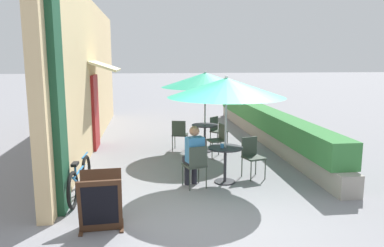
# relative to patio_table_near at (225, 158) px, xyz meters

# --- Properties ---
(ground_plane) EXTENTS (120.00, 120.00, 0.00)m
(ground_plane) POSITION_rel_patio_table_near_xyz_m (-0.66, -1.69, -0.53)
(ground_plane) COLOR gray
(cafe_facade_wall) EXTENTS (0.98, 11.46, 4.20)m
(cafe_facade_wall) POSITION_rel_patio_table_near_xyz_m (-3.20, 3.90, 1.56)
(cafe_facade_wall) COLOR #D6B784
(cafe_facade_wall) RESTS_ON ground_plane
(planter_hedge) EXTENTS (0.60, 10.46, 1.01)m
(planter_hedge) POSITION_rel_patio_table_near_xyz_m (2.09, 3.93, 0.01)
(planter_hedge) COLOR gray
(planter_hedge) RESTS_ON ground_plane
(patio_table_near) EXTENTS (0.73, 0.73, 0.75)m
(patio_table_near) POSITION_rel_patio_table_near_xyz_m (0.00, 0.00, 0.00)
(patio_table_near) COLOR #28282D
(patio_table_near) RESTS_ON ground_plane
(patio_umbrella_near) EXTENTS (2.38, 2.38, 2.22)m
(patio_umbrella_near) POSITION_rel_patio_table_near_xyz_m (-0.00, -0.00, 1.46)
(patio_umbrella_near) COLOR #B7B7BC
(patio_umbrella_near) RESTS_ON ground_plane
(cafe_chair_near_left) EXTENTS (0.50, 0.50, 0.87)m
(cafe_chair_near_left) POSITION_rel_patio_table_near_xyz_m (-0.65, -0.28, -0.01)
(cafe_chair_near_left) COLOR #384238
(cafe_chair_near_left) RESTS_ON ground_plane
(seated_patron_near_left) EXTENTS (0.42, 0.48, 1.25)m
(seated_patron_near_left) POSITION_rel_patio_table_near_xyz_m (-0.68, -0.17, 0.16)
(seated_patron_near_left) COLOR #23232D
(seated_patron_near_left) RESTS_ON ground_plane
(cafe_chair_near_right) EXTENTS (0.50, 0.50, 0.87)m
(cafe_chair_near_right) POSITION_rel_patio_table_near_xyz_m (0.65, 0.28, -0.01)
(cafe_chair_near_right) COLOR #384238
(cafe_chair_near_right) RESTS_ON ground_plane
(coffee_cup_near) EXTENTS (0.07, 0.07, 0.09)m
(coffee_cup_near) POSITION_rel_patio_table_near_xyz_m (-0.08, -0.05, 0.27)
(coffee_cup_near) COLOR teal
(coffee_cup_near) RESTS_ON patio_table_near
(patio_table_mid) EXTENTS (0.73, 0.73, 0.75)m
(patio_table_mid) POSITION_rel_patio_table_near_xyz_m (-0.00, 2.68, 0.00)
(patio_table_mid) COLOR #28282D
(patio_table_mid) RESTS_ON ground_plane
(patio_umbrella_mid) EXTENTS (2.38, 2.38, 2.22)m
(patio_umbrella_mid) POSITION_rel_patio_table_near_xyz_m (-0.00, 2.68, 1.46)
(patio_umbrella_mid) COLOR #B7B7BC
(patio_umbrella_mid) RESTS_ON ground_plane
(cafe_chair_mid_left) EXTENTS (0.49, 0.49, 0.87)m
(cafe_chair_mid_left) POSITION_rel_patio_table_near_xyz_m (-0.70, 2.80, -0.01)
(cafe_chair_mid_left) COLOR #384238
(cafe_chair_mid_left) RESTS_ON ground_plane
(cafe_chair_mid_right) EXTENTS (0.49, 0.49, 0.87)m
(cafe_chair_mid_right) POSITION_rel_patio_table_near_xyz_m (0.25, 2.02, -0.01)
(cafe_chair_mid_right) COLOR #384238
(cafe_chair_mid_right) RESTS_ON ground_plane
(cafe_chair_mid_back) EXTENTS (0.57, 0.57, 0.87)m
(cafe_chair_mid_back) POSITION_rel_patio_table_near_xyz_m (0.44, 3.23, -0.01)
(cafe_chair_mid_back) COLOR #384238
(cafe_chair_mid_back) RESTS_ON ground_plane
(bicycle_leaning) EXTENTS (0.16, 1.74, 0.75)m
(bicycle_leaning) POSITION_rel_patio_table_near_xyz_m (-2.86, -0.51, -0.18)
(bicycle_leaning) COLOR black
(bicycle_leaning) RESTS_ON ground_plane
(menu_board) EXTENTS (0.69, 0.67, 0.85)m
(menu_board) POSITION_rel_patio_table_near_xyz_m (-2.32, -1.88, -0.10)
(menu_board) COLOR #422819
(menu_board) RESTS_ON ground_plane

